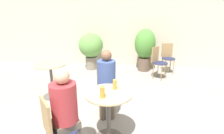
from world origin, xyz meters
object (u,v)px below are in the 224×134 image
object	(u,v)px
beer_glass_1	(115,84)
potted_plant_0	(91,47)
cafe_table_far	(51,74)
bistro_chair_1	(55,125)
beer_glass_0	(102,92)
cafe_table_near	(109,108)
bistro_chair_3	(168,55)
potted_plant_1	(145,46)
seated_person_0	(106,78)
bistro_chair_2	(158,60)
bistro_chair_0	(106,85)
seated_person_1	(66,108)

from	to	relation	value
beer_glass_1	potted_plant_0	world-z (taller)	potted_plant_0
cafe_table_far	bistro_chair_1	world-z (taller)	bistro_chair_1
beer_glass_0	potted_plant_0	xyz separation A→B (m)	(-0.97, 3.41, -0.11)
bistro_chair_1	potted_plant_0	distance (m)	3.80
cafe_table_near	beer_glass_1	size ratio (longest dim) A/B	5.23
bistro_chair_3	potted_plant_0	bearing A→B (deg)	169.17
cafe_table_near	potted_plant_1	world-z (taller)	potted_plant_1
potted_plant_0	beer_glass_0	bearing A→B (deg)	-74.13
seated_person_0	beer_glass_0	world-z (taller)	seated_person_0
bistro_chair_2	seated_person_0	world-z (taller)	seated_person_0
beer_glass_0	potted_plant_0	world-z (taller)	potted_plant_0
bistro_chair_2	beer_glass_1	bearing A→B (deg)	-163.18
bistro_chair_0	bistro_chair_1	xyz separation A→B (m)	(-0.42, -1.24, 0.00)
bistro_chair_0	beer_glass_0	world-z (taller)	beer_glass_0
potted_plant_0	potted_plant_1	world-z (taller)	potted_plant_1
seated_person_0	cafe_table_near	bearing A→B (deg)	-90.00
cafe_table_near	beer_glass_1	bearing A→B (deg)	62.58
cafe_table_near	beer_glass_0	bearing A→B (deg)	-112.76
bistro_chair_2	bistro_chair_3	bearing A→B (deg)	3.67
cafe_table_far	bistro_chair_1	bearing A→B (deg)	-63.30
bistro_chair_3	beer_glass_0	xyz separation A→B (m)	(-1.45, -3.37, 0.29)
bistro_chair_1	bistro_chair_0	bearing A→B (deg)	-60.00
bistro_chair_3	beer_glass_1	bearing A→B (deg)	-122.83
cafe_table_far	bistro_chair_0	world-z (taller)	bistro_chair_0
cafe_table_near	seated_person_0	world-z (taller)	seated_person_0
bistro_chair_0	bistro_chair_2	bearing A→B (deg)	47.54
cafe_table_near	cafe_table_far	world-z (taller)	same
cafe_table_near	bistro_chair_2	xyz separation A→B (m)	(1.01, 2.66, 0.01)
bistro_chair_3	seated_person_0	xyz separation A→B (m)	(-1.51, -2.62, 0.19)
bistro_chair_2	seated_person_0	size ratio (longest dim) A/B	0.73
cafe_table_far	seated_person_1	world-z (taller)	seated_person_1
cafe_table_near	cafe_table_far	size ratio (longest dim) A/B	1.00
seated_person_1	beer_glass_1	size ratio (longest dim) A/B	8.49
bistro_chair_0	cafe_table_far	bearing A→B (deg)	148.35
beer_glass_1	bistro_chair_3	bearing A→B (deg)	66.92
bistro_chair_0	seated_person_1	distance (m)	1.21
beer_glass_1	seated_person_0	bearing A→B (deg)	112.50
cafe_table_near	bistro_chair_3	distance (m)	3.51
bistro_chair_3	potted_plant_0	size ratio (longest dim) A/B	0.76
beer_glass_0	potted_plant_1	bearing A→B (deg)	77.79
bistro_chair_3	beer_glass_1	xyz separation A→B (m)	(-1.31, -3.08, 0.29)
cafe_table_far	potted_plant_1	distance (m)	2.99
seated_person_1	bistro_chair_2	bearing A→B (deg)	-66.96
beer_glass_0	potted_plant_1	xyz separation A→B (m)	(0.75, 3.45, -0.05)
bistro_chair_1	bistro_chair_3	size ratio (longest dim) A/B	1.00
cafe_table_near	seated_person_1	xyz separation A→B (m)	(-0.46, -0.40, 0.21)
bistro_chair_0	bistro_chair_2	size ratio (longest dim) A/B	1.00
potted_plant_0	seated_person_0	bearing A→B (deg)	-71.15
seated_person_1	beer_glass_1	xyz separation A→B (m)	(0.53, 0.54, 0.09)
bistro_chair_2	beer_glass_1	xyz separation A→B (m)	(-0.94, -2.53, 0.29)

